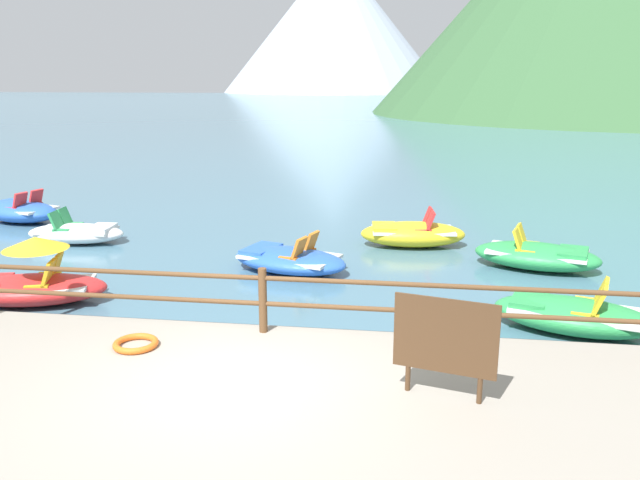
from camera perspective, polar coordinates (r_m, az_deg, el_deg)
ground_plane at (r=47.15m, az=5.65°, el=9.42°), size 200.00×200.00×0.00m
dock_railing at (r=9.23m, az=-5.07°, el=-4.67°), size 23.92×0.12×0.95m
sign_board at (r=7.46m, az=10.97°, el=-8.42°), size 1.15×0.33×1.19m
life_ring at (r=9.23m, az=-15.91°, el=-8.77°), size 0.61×0.61×0.09m
pedal_boat_0 at (r=13.50m, az=-2.74°, el=-1.70°), size 2.80×2.05×0.83m
pedal_boat_1 at (r=11.12m, az=21.31°, el=-6.13°), size 2.71×1.87×0.86m
pedal_boat_2 at (r=14.41m, az=18.59°, el=-1.29°), size 2.83×1.96×0.87m
pedal_boat_3 at (r=16.88m, az=-20.65°, el=0.61°), size 2.42×1.24×0.81m
pedal_boat_4 at (r=12.66m, az=-23.99°, el=-3.44°), size 2.80×1.77×1.22m
pedal_boat_5 at (r=19.91m, az=-24.89°, el=2.35°), size 2.68×1.98×0.90m
pedal_boat_6 at (r=15.61m, az=8.13°, el=0.57°), size 2.59×1.44×0.90m
distant_peak at (r=158.15m, az=1.37°, el=18.60°), size 52.37×52.37×31.53m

